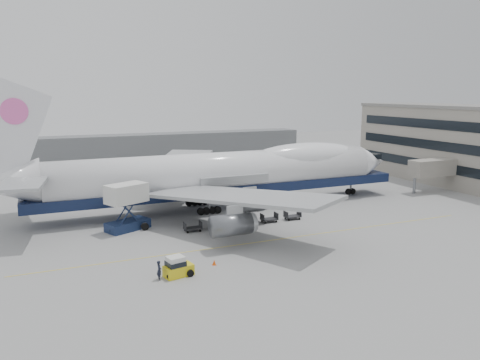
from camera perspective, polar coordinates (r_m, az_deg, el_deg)
name	(u,v)px	position (r m, az deg, el deg)	size (l,w,h in m)	color
ground	(252,228)	(63.94, 1.51, -5.81)	(260.00, 260.00, 0.00)	gray
apron_line	(272,240)	(58.79, 3.98, -7.32)	(60.00, 0.15, 0.01)	gold
hangar	(106,149)	(127.46, -16.05, 3.67)	(110.00, 8.00, 7.00)	slate
airliner	(224,173)	(73.68, -1.92, 0.89)	(67.00, 55.30, 19.98)	white
catering_truck	(127,205)	(63.83, -13.63, -2.92)	(6.29, 5.42, 6.25)	#19274B
baggage_tug	(177,267)	(47.88, -7.65, -10.50)	(3.11, 2.08, 2.09)	yellow
ground_worker	(159,270)	(47.28, -9.82, -10.78)	(0.71, 0.47, 1.95)	black
traffic_cone	(214,262)	(50.62, -3.16, -10.00)	(0.41, 0.41, 0.61)	#DF4D0B
dolly_0	(193,228)	(62.33, -5.79, -5.79)	(2.30, 1.35, 1.30)	#2D2D30
dolly_1	(219,224)	(63.50, -2.53, -5.43)	(2.30, 1.35, 1.30)	#2D2D30
dolly_2	(245,221)	(64.88, 0.59, -5.07)	(2.30, 1.35, 1.30)	#2D2D30
dolly_3	(269,219)	(66.44, 3.57, -4.72)	(2.30, 1.35, 1.30)	#2D2D30
dolly_4	(292,216)	(68.17, 6.41, -4.36)	(2.30, 1.35, 1.30)	#2D2D30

